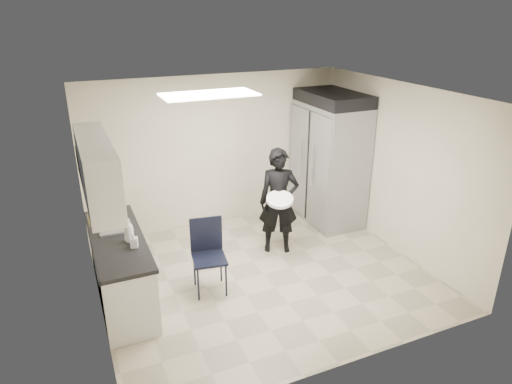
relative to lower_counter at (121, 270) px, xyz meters
name	(u,v)px	position (x,y,z in m)	size (l,w,h in m)	color
floor	(264,274)	(1.95, -0.20, -0.43)	(4.50, 4.50, 0.00)	tan
ceiling	(265,94)	(1.95, -0.20, 2.17)	(4.50, 4.50, 0.00)	silver
back_wall	(216,151)	(1.95, 1.80, 0.87)	(4.50, 4.50, 0.00)	beige
left_wall	(89,220)	(-0.30, -0.20, 0.87)	(4.00, 4.00, 0.00)	beige
right_wall	(398,169)	(4.20, -0.20, 0.87)	(4.00, 4.00, 0.00)	beige
ceiling_panel	(209,94)	(1.35, 0.20, 2.14)	(1.20, 0.60, 0.02)	white
lower_counter	(121,270)	(0.00, 0.00, 0.00)	(0.60, 1.90, 0.86)	silver
countertop	(117,239)	(0.00, 0.00, 0.46)	(0.64, 1.95, 0.05)	black
sink	(116,232)	(0.02, 0.25, 0.44)	(0.42, 0.40, 0.14)	gray
faucet	(99,224)	(-0.18, 0.25, 0.59)	(0.02, 0.02, 0.24)	silver
upper_cabinets	(97,170)	(-0.13, 0.00, 1.40)	(0.35, 1.80, 0.75)	silver
towel_dispenser	(85,160)	(-0.19, 1.15, 1.19)	(0.22, 0.30, 0.35)	black
notice_sticker_left	(89,222)	(-0.29, -0.10, 0.79)	(0.00, 0.12, 0.07)	yellow
notice_sticker_right	(88,219)	(-0.29, 0.10, 0.75)	(0.00, 0.12, 0.07)	yellow
commercial_fridge	(329,164)	(3.78, 1.07, 0.62)	(0.80, 1.35, 2.10)	gray
fridge_compressor	(333,98)	(3.78, 1.07, 1.77)	(0.80, 1.35, 0.20)	black
folding_chair	(209,259)	(1.11, -0.28, 0.06)	(0.44, 0.44, 0.98)	black
man_tuxedo	(279,201)	(2.46, 0.38, 0.40)	(0.61, 0.41, 1.67)	black
bucket_lid	(280,199)	(2.36, 0.15, 0.54)	(0.40, 0.40, 0.05)	white
soap_bottle_a	(129,230)	(0.14, -0.18, 0.63)	(0.12, 0.12, 0.31)	silver
soap_bottle_b	(134,240)	(0.16, -0.35, 0.58)	(0.09, 0.09, 0.19)	silver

